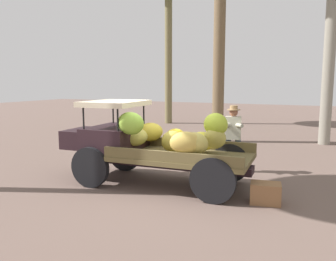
% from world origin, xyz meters
% --- Properties ---
extents(ground_plane, '(60.00, 60.00, 0.00)m').
position_xyz_m(ground_plane, '(0.00, 0.00, 0.00)').
color(ground_plane, brown).
extents(truck, '(4.54, 1.97, 1.90)m').
position_xyz_m(truck, '(0.23, 0.06, 0.95)').
color(truck, black).
rests_on(truck, ground).
extents(farmer, '(0.53, 0.49, 1.74)m').
position_xyz_m(farmer, '(-1.27, -1.79, 0.99)').
color(farmer, '#3D4A50').
rests_on(farmer, ground).
extents(wooden_crate, '(0.63, 0.49, 0.41)m').
position_xyz_m(wooden_crate, '(-2.49, 0.32, 0.20)').
color(wooden_crate, brown).
rests_on(wooden_crate, ground).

